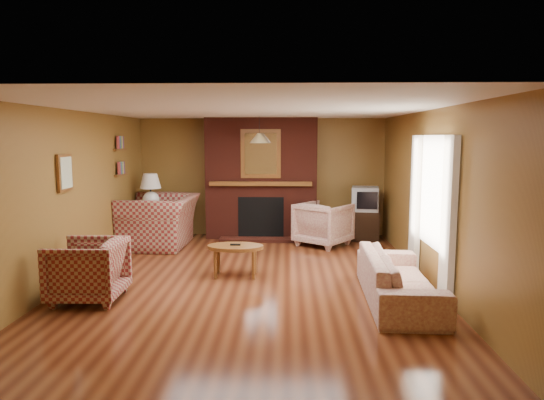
{
  "coord_description": "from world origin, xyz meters",
  "views": [
    {
      "loc": [
        0.52,
        -6.69,
        2.03
      ],
      "look_at": [
        0.29,
        0.6,
        1.07
      ],
      "focal_mm": 32.0,
      "sensor_mm": 36.0,
      "label": 1
    }
  ],
  "objects_px": {
    "plaid_armchair": "(88,270)",
    "coffee_table": "(235,249)",
    "floral_armchair": "(323,224)",
    "side_table": "(152,225)",
    "plaid_loveseat": "(160,221)",
    "crt_tv": "(365,199)",
    "table_lamp": "(151,189)",
    "floral_sofa": "(399,278)",
    "tv_stand": "(364,225)",
    "fireplace": "(261,179)"
  },
  "relations": [
    {
      "from": "plaid_armchair",
      "to": "coffee_table",
      "type": "distance_m",
      "value": 2.06
    },
    {
      "from": "floral_armchair",
      "to": "side_table",
      "type": "xyz_separation_m",
      "value": [
        -3.3,
        0.16,
        -0.07
      ]
    },
    {
      "from": "plaid_loveseat",
      "to": "crt_tv",
      "type": "xyz_separation_m",
      "value": [
        3.9,
        0.67,
        0.35
      ]
    },
    {
      "from": "side_table",
      "to": "crt_tv",
      "type": "relative_size",
      "value": 1.15
    },
    {
      "from": "plaid_armchair",
      "to": "table_lamp",
      "type": "height_order",
      "value": "table_lamp"
    },
    {
      "from": "floral_sofa",
      "to": "crt_tv",
      "type": "bearing_deg",
      "value": -0.42
    },
    {
      "from": "coffee_table",
      "to": "tv_stand",
      "type": "xyz_separation_m",
      "value": [
        2.28,
        2.6,
        -0.1
      ]
    },
    {
      "from": "fireplace",
      "to": "table_lamp",
      "type": "relative_size",
      "value": 3.63
    },
    {
      "from": "table_lamp",
      "to": "crt_tv",
      "type": "relative_size",
      "value": 1.14
    },
    {
      "from": "plaid_armchair",
      "to": "fireplace",
      "type": "bearing_deg",
      "value": 152.47
    },
    {
      "from": "floral_armchair",
      "to": "coffee_table",
      "type": "relative_size",
      "value": 1.09
    },
    {
      "from": "floral_armchair",
      "to": "side_table",
      "type": "distance_m",
      "value": 3.31
    },
    {
      "from": "floral_sofa",
      "to": "side_table",
      "type": "height_order",
      "value": "side_table"
    },
    {
      "from": "crt_tv",
      "to": "floral_armchair",
      "type": "bearing_deg",
      "value": -149.08
    },
    {
      "from": "plaid_loveseat",
      "to": "floral_sofa",
      "type": "bearing_deg",
      "value": 52.93
    },
    {
      "from": "fireplace",
      "to": "floral_sofa",
      "type": "bearing_deg",
      "value": -63.63
    },
    {
      "from": "coffee_table",
      "to": "tv_stand",
      "type": "bearing_deg",
      "value": 48.68
    },
    {
      "from": "fireplace",
      "to": "coffee_table",
      "type": "distance_m",
      "value": 2.9
    },
    {
      "from": "plaid_armchair",
      "to": "plaid_loveseat",
      "type": "bearing_deg",
      "value": 177.04
    },
    {
      "from": "floral_sofa",
      "to": "table_lamp",
      "type": "height_order",
      "value": "table_lamp"
    },
    {
      "from": "fireplace",
      "to": "plaid_loveseat",
      "type": "xyz_separation_m",
      "value": [
        -1.85,
        -0.86,
        -0.71
      ]
    },
    {
      "from": "plaid_armchair",
      "to": "side_table",
      "type": "bearing_deg",
      "value": -178.56
    },
    {
      "from": "fireplace",
      "to": "side_table",
      "type": "distance_m",
      "value": 2.33
    },
    {
      "from": "plaid_armchair",
      "to": "crt_tv",
      "type": "relative_size",
      "value": 1.47
    },
    {
      "from": "tv_stand",
      "to": "floral_sofa",
      "type": "bearing_deg",
      "value": -88.23
    },
    {
      "from": "side_table",
      "to": "crt_tv",
      "type": "xyz_separation_m",
      "value": [
        4.15,
        0.34,
        0.48
      ]
    },
    {
      "from": "plaid_loveseat",
      "to": "plaid_armchair",
      "type": "relative_size",
      "value": 1.7
    },
    {
      "from": "table_lamp",
      "to": "crt_tv",
      "type": "height_order",
      "value": "table_lamp"
    },
    {
      "from": "floral_sofa",
      "to": "tv_stand",
      "type": "height_order",
      "value": "floral_sofa"
    },
    {
      "from": "fireplace",
      "to": "plaid_armchair",
      "type": "bearing_deg",
      "value": -116.43
    },
    {
      "from": "coffee_table",
      "to": "table_lamp",
      "type": "distance_m",
      "value": 2.99
    },
    {
      "from": "fireplace",
      "to": "tv_stand",
      "type": "xyz_separation_m",
      "value": [
        2.05,
        -0.18,
        -0.89
      ]
    },
    {
      "from": "plaid_armchair",
      "to": "tv_stand",
      "type": "bearing_deg",
      "value": 131.97
    },
    {
      "from": "plaid_loveseat",
      "to": "tv_stand",
      "type": "xyz_separation_m",
      "value": [
        3.9,
        0.67,
        -0.18
      ]
    },
    {
      "from": "floral_sofa",
      "to": "coffee_table",
      "type": "xyz_separation_m",
      "value": [
        -2.13,
        1.05,
        0.1
      ]
    },
    {
      "from": "floral_armchair",
      "to": "coffee_table",
      "type": "xyz_separation_m",
      "value": [
        -1.44,
        -2.09,
        -0.01
      ]
    },
    {
      "from": "plaid_armchair",
      "to": "table_lamp",
      "type": "distance_m",
      "value": 3.45
    },
    {
      "from": "tv_stand",
      "to": "table_lamp",
      "type": "bearing_deg",
      "value": -171.05
    },
    {
      "from": "side_table",
      "to": "table_lamp",
      "type": "relative_size",
      "value": 1.01
    },
    {
      "from": "floral_armchair",
      "to": "crt_tv",
      "type": "distance_m",
      "value": 1.07
    },
    {
      "from": "plaid_loveseat",
      "to": "coffee_table",
      "type": "xyz_separation_m",
      "value": [
        1.62,
        -1.92,
        -0.07
      ]
    },
    {
      "from": "fireplace",
      "to": "plaid_loveseat",
      "type": "bearing_deg",
      "value": -155.09
    },
    {
      "from": "plaid_armchair",
      "to": "coffee_table",
      "type": "height_order",
      "value": "plaid_armchair"
    },
    {
      "from": "floral_armchair",
      "to": "tv_stand",
      "type": "distance_m",
      "value": 1.0
    },
    {
      "from": "coffee_table",
      "to": "crt_tv",
      "type": "bearing_deg",
      "value": 48.62
    },
    {
      "from": "coffee_table",
      "to": "side_table",
      "type": "distance_m",
      "value": 2.92
    },
    {
      "from": "plaid_loveseat",
      "to": "crt_tv",
      "type": "height_order",
      "value": "crt_tv"
    },
    {
      "from": "fireplace",
      "to": "table_lamp",
      "type": "xyz_separation_m",
      "value": [
        -2.1,
        -0.53,
        -0.14
      ]
    },
    {
      "from": "plaid_armchair",
      "to": "side_table",
      "type": "distance_m",
      "value": 3.39
    },
    {
      "from": "floral_armchair",
      "to": "table_lamp",
      "type": "relative_size",
      "value": 1.34
    }
  ]
}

